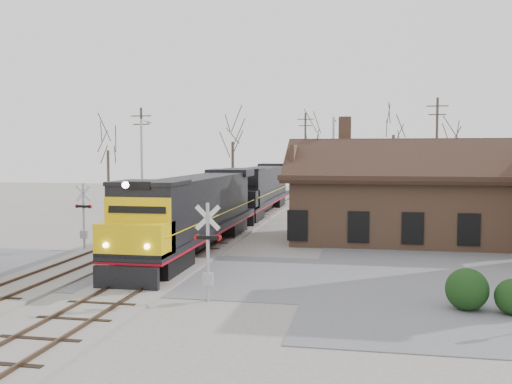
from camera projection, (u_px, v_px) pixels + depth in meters
ground at (160, 272)px, 26.45m from camera, size 140.00×140.00×0.00m
road at (160, 272)px, 26.44m from camera, size 60.00×9.00×0.03m
track_main at (233, 228)px, 41.14m from camera, size 3.40×90.00×0.24m
track_siding at (173, 227)px, 41.98m from camera, size 3.40×90.00×0.24m
depot at (407, 202)px, 35.83m from camera, size 15.20×9.31×7.90m
locomotive_lead at (193, 211)px, 31.56m from camera, size 2.93×19.64×4.36m
locomotive_trailing at (258, 189)px, 51.08m from camera, size 2.93×19.64×4.13m
crossbuck_near at (208, 255)px, 21.20m from camera, size 1.05×0.28×3.69m
crossbuck_far at (84, 218)px, 32.60m from camera, size 1.08×0.28×3.80m
hedge_a at (467, 289)px, 20.02m from camera, size 1.49×1.49×1.49m
streetlight_a at (143, 164)px, 44.97m from camera, size 0.25×2.04×8.16m
streetlight_b at (333, 163)px, 44.84m from camera, size 0.25×2.04×8.30m
streetlight_c at (339, 158)px, 56.83m from camera, size 0.25×2.04×8.98m
utility_pole_a at (142, 157)px, 55.02m from camera, size 2.00×0.24×9.84m
utility_pole_b at (305, 153)px, 71.15m from camera, size 2.00×0.24×10.46m
utility_pole_c at (436, 152)px, 53.68m from camera, size 2.00×0.24×10.69m
tree_a at (108, 142)px, 62.33m from camera, size 3.85×3.85×9.44m
tree_b at (233, 132)px, 62.16m from camera, size 4.47×4.47×10.96m
tree_c at (312, 133)px, 71.34m from camera, size 4.54×4.54×11.11m
tree_d at (394, 124)px, 63.19m from camera, size 4.99×4.99×12.24m
tree_e at (452, 143)px, 59.62m from camera, size 3.73×3.73×9.13m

